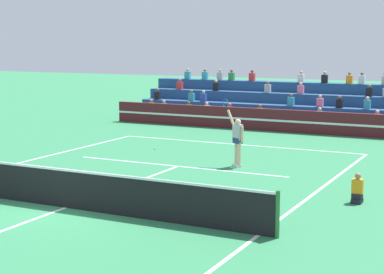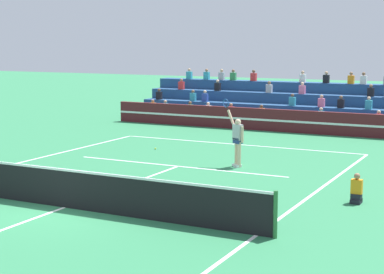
{
  "view_description": "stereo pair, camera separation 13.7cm",
  "coord_description": "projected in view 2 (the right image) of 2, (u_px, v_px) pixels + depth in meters",
  "views": [
    {
      "loc": [
        10.52,
        -13.38,
        4.41
      ],
      "look_at": [
        0.57,
        6.4,
        1.1
      ],
      "focal_mm": 60.0,
      "sensor_mm": 36.0,
      "label": 1
    },
    {
      "loc": [
        10.64,
        -13.32,
        4.41
      ],
      "look_at": [
        0.57,
        6.4,
        1.1
      ],
      "focal_mm": 60.0,
      "sensor_mm": 36.0,
      "label": 2
    }
  ],
  "objects": [
    {
      "name": "tennis_ball",
      "position": [
        155.0,
        149.0,
        26.39
      ],
      "size": [
        0.07,
        0.07,
        0.07
      ],
      "primitive_type": "sphere",
      "color": "#C6DB33",
      "rests_on": "ground"
    },
    {
      "name": "ball_kid_courtside",
      "position": [
        357.0,
        191.0,
        17.58
      ],
      "size": [
        0.3,
        0.36,
        0.84
      ],
      "color": "black",
      "rests_on": "ground"
    },
    {
      "name": "sponsor_banner_wall",
      "position": [
        275.0,
        120.0,
        31.65
      ],
      "size": [
        18.0,
        0.26,
        1.1
      ],
      "color": "#51191E",
      "rests_on": "ground"
    },
    {
      "name": "bleacher_stand",
      "position": [
        295.0,
        109.0,
        34.4
      ],
      "size": [
        17.26,
        3.8,
        2.83
      ],
      "color": "navy",
      "rests_on": "ground"
    },
    {
      "name": "ground_plane",
      "position": [
        65.0,
        207.0,
        17.17
      ],
      "size": [
        120.0,
        120.0,
        0.0
      ],
      "primitive_type": "plane",
      "color": "#2D7A4C"
    },
    {
      "name": "tennis_net",
      "position": [
        64.0,
        188.0,
        17.09
      ],
      "size": [
        12.0,
        0.1,
        1.1
      ],
      "color": "#2D6B38",
      "rests_on": "ground"
    },
    {
      "name": "tennis_player",
      "position": [
        237.0,
        139.0,
        22.64
      ],
      "size": [
        1.06,
        0.63,
        2.43
      ],
      "color": "beige",
      "rests_on": "ground"
    },
    {
      "name": "court_lines",
      "position": [
        65.0,
        207.0,
        17.17
      ],
      "size": [
        11.1,
        23.9,
        0.01
      ],
      "color": "white",
      "rests_on": "ground"
    }
  ]
}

